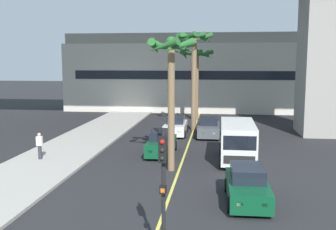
% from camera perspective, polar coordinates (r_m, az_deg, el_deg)
% --- Properties ---
extents(sidewalk_left, '(4.80, 80.00, 0.15)m').
position_cam_1_polar(sidewalk_left, '(22.05, -20.63, -8.56)').
color(sidewalk_left, '#ADA89E').
rests_on(sidewalk_left, ground).
extents(lane_stripe_center, '(0.14, 56.00, 0.01)m').
position_cam_1_polar(lane_stripe_center, '(27.41, 2.66, -5.03)').
color(lane_stripe_center, '#DBCC4C').
rests_on(lane_stripe_center, ground).
extents(pier_building_backdrop, '(32.75, 8.04, 9.26)m').
position_cam_1_polar(pier_building_backdrop, '(49.46, 4.83, 6.06)').
color(pier_building_backdrop, beige).
rests_on(pier_building_backdrop, ground).
extents(car_queue_front, '(1.94, 4.15, 1.56)m').
position_cam_1_polar(car_queue_front, '(26.02, -0.95, -4.11)').
color(car_queue_front, '#0C4728').
rests_on(car_queue_front, ground).
extents(car_queue_second, '(1.86, 4.11, 1.56)m').
position_cam_1_polar(car_queue_second, '(32.21, 5.89, -1.81)').
color(car_queue_second, '#4C5156').
rests_on(car_queue_second, ground).
extents(car_queue_third, '(1.90, 4.13, 1.56)m').
position_cam_1_polar(car_queue_third, '(31.66, 10.02, -2.06)').
color(car_queue_third, '#B7BABF').
rests_on(car_queue_third, ground).
extents(car_queue_fourth, '(1.92, 4.14, 1.56)m').
position_cam_1_polar(car_queue_fourth, '(17.81, 11.33, -9.95)').
color(car_queue_fourth, '#0C4728').
rests_on(car_queue_fourth, ground).
extents(car_queue_fifth, '(1.87, 4.12, 1.56)m').
position_cam_1_polar(car_queue_fifth, '(32.77, 1.10, -1.61)').
color(car_queue_fifth, white).
rests_on(car_queue_fifth, ground).
extents(delivery_van, '(2.18, 5.26, 2.36)m').
position_cam_1_polar(delivery_van, '(24.51, 9.98, -3.62)').
color(delivery_van, silver).
rests_on(delivery_van, ground).
extents(traffic_light_median_near, '(0.24, 0.37, 4.20)m').
position_cam_1_polar(traffic_light_median_near, '(11.66, -0.71, -9.15)').
color(traffic_light_median_near, black).
rests_on(traffic_light_median_near, ground).
extents(palm_tree_near_median, '(3.29, 3.27, 8.57)m').
position_cam_1_polar(palm_tree_near_median, '(34.32, 3.80, 8.89)').
color(palm_tree_near_median, brown).
rests_on(palm_tree_near_median, ground).
extents(palm_tree_mid_median, '(3.49, 3.58, 7.25)m').
position_cam_1_polar(palm_tree_mid_median, '(40.10, 4.14, 7.10)').
color(palm_tree_mid_median, brown).
rests_on(palm_tree_mid_median, ground).
extents(palm_tree_far_median, '(2.66, 2.87, 7.40)m').
position_cam_1_polar(palm_tree_far_median, '(21.58, 0.53, 7.07)').
color(palm_tree_far_median, brown).
rests_on(palm_tree_far_median, ground).
extents(pedestrian_mid_block, '(0.34, 0.22, 1.62)m').
position_cam_1_polar(pedestrian_mid_block, '(25.32, -17.99, -4.19)').
color(pedestrian_mid_block, '#2D2D38').
rests_on(pedestrian_mid_block, sidewalk_left).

